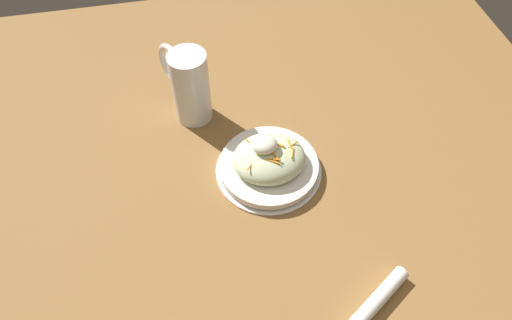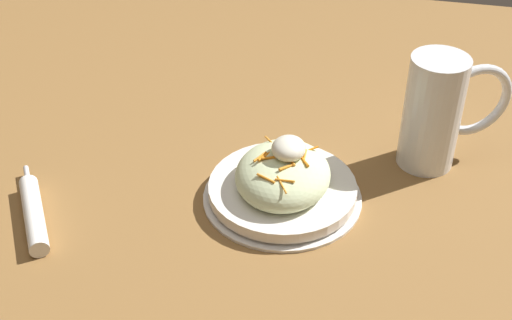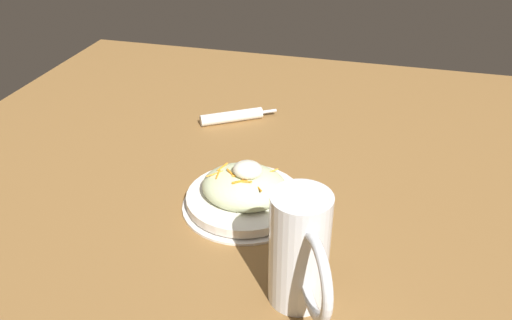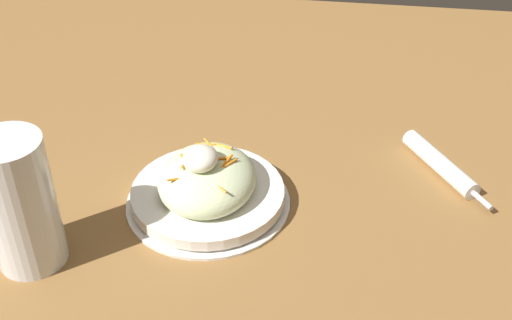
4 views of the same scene
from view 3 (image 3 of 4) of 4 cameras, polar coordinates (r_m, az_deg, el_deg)
The scene contains 4 objects.
ground_plane at distance 0.97m, azimuth 0.09°, elevation -3.22°, with size 1.43×1.43×0.00m, color olive.
salad_plate at distance 0.91m, azimuth -1.27°, elevation -3.57°, with size 0.22×0.22×0.09m.
beer_mug at distance 0.71m, azimuth 4.81°, elevation -10.23°, with size 0.10×0.15×0.17m.
napkin_roll at distance 1.20m, azimuth -2.58°, elevation 4.74°, with size 0.16×0.11×0.03m.
Camera 3 is at (0.20, -0.77, 0.54)m, focal length 36.87 mm.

